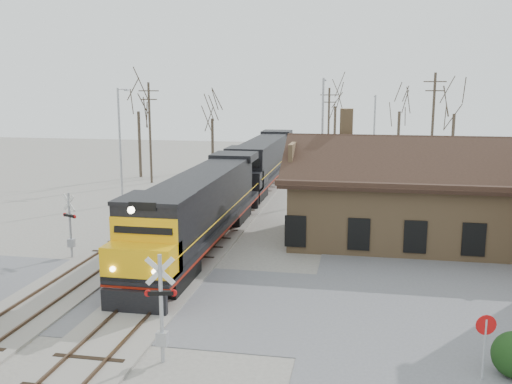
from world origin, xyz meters
TOP-DOWN VIEW (x-y plane):
  - ground at (0.00, 0.00)m, footprint 140.00×140.00m
  - road at (0.00, 0.00)m, footprint 60.00×9.00m
  - track_main at (0.00, 15.00)m, footprint 3.40×90.00m
  - track_siding at (-4.50, 15.00)m, footprint 3.40×90.00m
  - depot at (11.99, 12.00)m, footprint 15.20×9.31m
  - locomotive_lead at (0.00, 7.60)m, footprint 3.04×20.37m
  - locomotive_trailing at (0.00, 28.24)m, footprint 3.04×20.37m
  - crossbuck_near at (2.54, -5.58)m, footprint 1.09×0.33m
  - crossbuck_far at (-6.54, 5.03)m, footprint 0.98×0.49m
  - do_not_enter_sign at (13.06, -4.88)m, footprint 0.66×0.18m
  - streetlight_a at (-9.65, 19.13)m, footprint 0.25×2.04m
  - streetlight_b at (5.87, 22.80)m, footprint 0.25×2.04m
  - streetlight_c at (10.15, 35.91)m, footprint 0.25×2.04m
  - utility_pole_a at (-10.95, 28.86)m, footprint 2.00×0.24m
  - utility_pole_b at (5.18, 42.52)m, footprint 2.00×0.24m
  - utility_pole_c at (15.22, 30.97)m, footprint 2.00×0.24m
  - tree_a at (-13.32, 31.98)m, footprint 4.47×4.47m
  - tree_b at (-7.35, 38.38)m, footprint 3.79×3.79m
  - tree_c at (5.56, 49.58)m, footprint 4.46×4.46m
  - tree_d at (12.99, 43.31)m, footprint 4.28×4.28m
  - tree_e at (18.04, 37.74)m, footprint 4.31×4.31m

SIDE VIEW (x-z plane):
  - ground at x=0.00m, z-range 0.00..0.00m
  - road at x=0.00m, z-range 0.00..0.03m
  - track_main at x=0.00m, z-range -0.05..0.19m
  - track_siding at x=-4.50m, z-range -0.05..0.19m
  - do_not_enter_sign at x=13.06m, z-range 0.44..2.68m
  - crossbuck_far at x=-6.54m, z-range -0.08..3.54m
  - crossbuck_near at x=2.54m, z-range -0.10..3.74m
  - locomotive_trailing at x=0.00m, z-range 0.24..4.52m
  - locomotive_lead at x=0.00m, z-range 0.11..4.64m
  - depot at x=11.99m, z-range -1.54..6.36m
  - streetlight_c at x=10.15m, z-range 0.53..8.89m
  - utility_pole_b at x=5.18m, z-range 0.22..9.24m
  - utility_pole_a at x=-10.95m, z-range 0.22..9.81m
  - streetlight_a at x=-9.65m, z-range 0.54..9.66m
  - utility_pole_c at x=15.22m, z-range 0.23..10.66m
  - streetlight_b at x=5.87m, z-range 0.54..10.44m
  - tree_b at x=-7.35m, z-range 1.96..11.26m
  - tree_d at x=12.99m, z-range 2.22..12.69m
  - tree_e at x=18.04m, z-range 2.24..12.81m
  - tree_c at x=5.56m, z-range 2.32..13.26m
  - tree_a at x=-13.32m, z-range 2.32..13.29m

